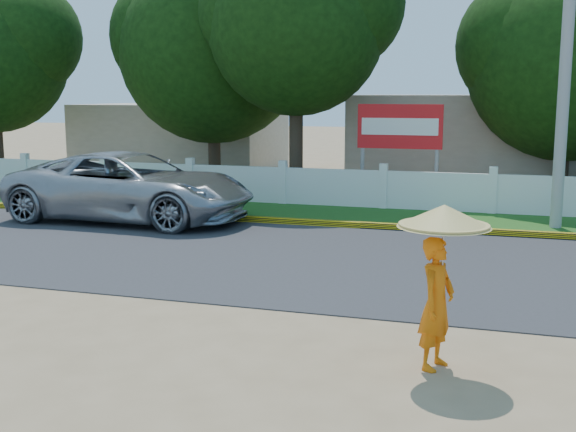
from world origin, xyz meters
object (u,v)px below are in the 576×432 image
object	(u,v)px
vehicle	(131,187)
monk_with_parasol	(440,263)
utility_pole	(567,49)
billboard	(400,132)

from	to	relation	value
vehicle	monk_with_parasol	distance (m)	11.74
utility_pole	billboard	bearing A→B (deg)	146.52
vehicle	billboard	xyz separation A→B (m)	(6.17, 4.92, 1.25)
utility_pole	vehicle	xyz separation A→B (m)	(-10.46, -2.08, -3.40)
utility_pole	billboard	world-z (taller)	utility_pole
utility_pole	vehicle	distance (m)	11.20
utility_pole	vehicle	size ratio (longest dim) A/B	1.34
vehicle	billboard	bearing A→B (deg)	-49.90
monk_with_parasol	billboard	xyz separation A→B (m)	(-2.43, 12.90, 0.84)
billboard	utility_pole	bearing A→B (deg)	-33.48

